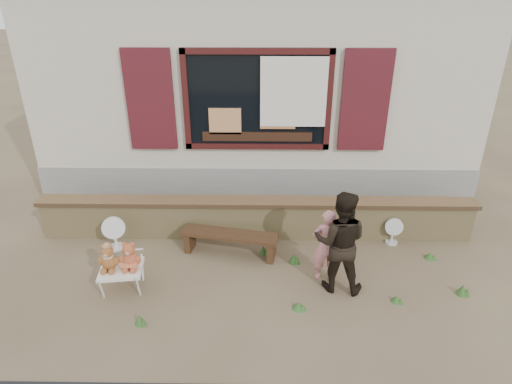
{
  "coord_description": "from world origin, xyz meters",
  "views": [
    {
      "loc": [
        0.09,
        -5.16,
        3.76
      ],
      "look_at": [
        0.0,
        0.6,
        1.0
      ],
      "focal_mm": 30.0,
      "sensor_mm": 36.0,
      "label": 1
    }
  ],
  "objects_px": {
    "teddy_bear_left": "(108,257)",
    "teddy_bear_right": "(130,255)",
    "child": "(326,245)",
    "bench": "(230,239)",
    "folding_chair": "(121,270)",
    "adult": "(340,242)"
  },
  "relations": [
    {
      "from": "teddy_bear_left",
      "to": "teddy_bear_right",
      "type": "xyz_separation_m",
      "value": [
        0.28,
        0.04,
        0.01
      ]
    },
    {
      "from": "teddy_bear_left",
      "to": "child",
      "type": "relative_size",
      "value": 0.35
    },
    {
      "from": "child",
      "to": "bench",
      "type": "bearing_deg",
      "value": -24.45
    },
    {
      "from": "teddy_bear_left",
      "to": "teddy_bear_right",
      "type": "height_order",
      "value": "teddy_bear_right"
    },
    {
      "from": "folding_chair",
      "to": "teddy_bear_left",
      "type": "xyz_separation_m",
      "value": [
        -0.14,
        -0.02,
        0.23
      ]
    },
    {
      "from": "child",
      "to": "adult",
      "type": "xyz_separation_m",
      "value": [
        0.14,
        -0.2,
        0.18
      ]
    },
    {
      "from": "teddy_bear_left",
      "to": "teddy_bear_right",
      "type": "distance_m",
      "value": 0.28
    },
    {
      "from": "bench",
      "to": "child",
      "type": "relative_size",
      "value": 1.4
    },
    {
      "from": "folding_chair",
      "to": "child",
      "type": "relative_size",
      "value": 0.56
    },
    {
      "from": "folding_chair",
      "to": "adult",
      "type": "relative_size",
      "value": 0.43
    },
    {
      "from": "child",
      "to": "adult",
      "type": "height_order",
      "value": "adult"
    },
    {
      "from": "child",
      "to": "adult",
      "type": "relative_size",
      "value": 0.75
    },
    {
      "from": "folding_chair",
      "to": "teddy_bear_right",
      "type": "height_order",
      "value": "teddy_bear_right"
    },
    {
      "from": "teddy_bear_left",
      "to": "bench",
      "type": "bearing_deg",
      "value": 22.37
    },
    {
      "from": "folding_chair",
      "to": "teddy_bear_left",
      "type": "relative_size",
      "value": 1.6
    },
    {
      "from": "bench",
      "to": "folding_chair",
      "type": "bearing_deg",
      "value": -136.66
    },
    {
      "from": "folding_chair",
      "to": "child",
      "type": "bearing_deg",
      "value": -1.62
    },
    {
      "from": "adult",
      "to": "folding_chair",
      "type": "bearing_deg",
      "value": 13.71
    },
    {
      "from": "teddy_bear_right",
      "to": "child",
      "type": "relative_size",
      "value": 0.37
    },
    {
      "from": "folding_chair",
      "to": "child",
      "type": "distance_m",
      "value": 2.82
    },
    {
      "from": "teddy_bear_right",
      "to": "bench",
      "type": "bearing_deg",
      "value": 26.37
    },
    {
      "from": "teddy_bear_right",
      "to": "child",
      "type": "xyz_separation_m",
      "value": [
        2.65,
        0.27,
        0.0
      ]
    }
  ]
}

